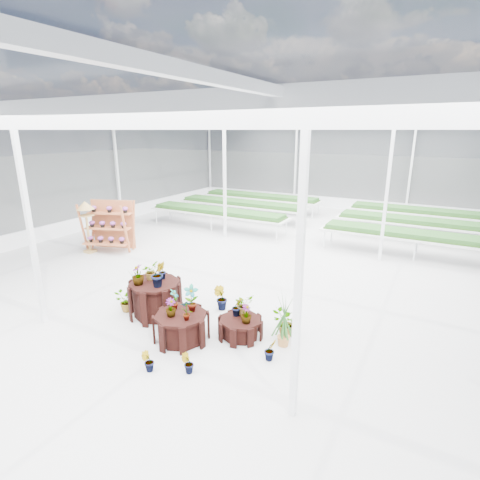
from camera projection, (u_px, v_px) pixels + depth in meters
The scene contains 10 objects.
ground_plane at pixel (244, 285), 10.51m from camera, with size 24.00×24.00×0.00m, color gray.
greenhouse_shell at pixel (244, 207), 9.87m from camera, with size 18.00×24.00×4.50m, color white, non-canonical shape.
steel_frame at pixel (244, 207), 9.87m from camera, with size 18.00×24.00×4.50m, color silver, non-canonical shape.
nursery_benches at pixel (321, 219), 16.44m from camera, with size 16.00×7.00×0.84m, color silver, non-canonical shape.
plinth_tall at pixel (156, 299), 8.73m from camera, with size 1.22×1.22×0.83m, color black.
plinth_mid at pixel (181, 327), 7.70m from camera, with size 1.12×1.12×0.59m, color black.
plinth_low at pixel (240, 328), 7.85m from camera, with size 0.91×0.91×0.41m, color black.
shelf_rack at pixel (109, 227), 13.30m from camera, with size 1.68×0.89×1.78m, color #9F542F, non-canonical shape.
bird_table at pixel (87, 227), 13.07m from camera, with size 0.44×0.44×1.85m, color #A07E44, non-canonical shape.
nursery_plants at pixel (200, 301), 8.28m from camera, with size 4.52×3.01×1.43m.
Camera 1 is at (4.59, -8.57, 4.20)m, focal length 28.00 mm.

